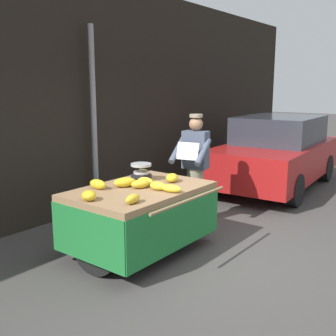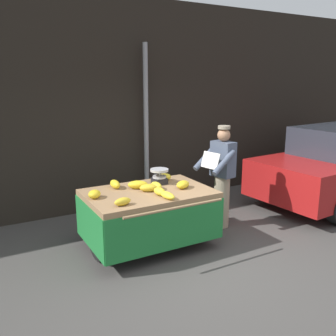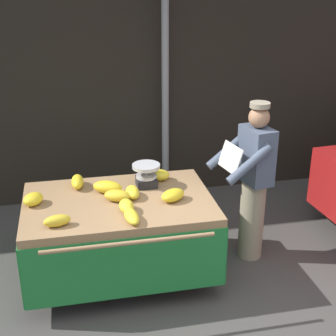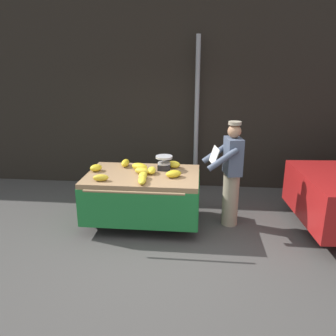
{
  "view_description": "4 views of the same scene",
  "coord_description": "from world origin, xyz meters",
  "px_view_note": "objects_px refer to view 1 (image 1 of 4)",
  "views": [
    {
      "loc": [
        -4.09,
        -2.29,
        2.11
      ],
      "look_at": [
        -0.02,
        0.86,
        1.08
      ],
      "focal_mm": 42.97,
      "sensor_mm": 36.0,
      "label": 1
    },
    {
      "loc": [
        -2.67,
        -3.58,
        2.43
      ],
      "look_at": [
        -0.16,
        0.88,
        1.21
      ],
      "focal_mm": 39.4,
      "sensor_mm": 36.0,
      "label": 2
    },
    {
      "loc": [
        -0.81,
        -3.16,
        2.9
      ],
      "look_at": [
        0.06,
        0.99,
        1.16
      ],
      "focal_mm": 51.79,
      "sensor_mm": 36.0,
      "label": 3
    },
    {
      "loc": [
        0.48,
        -4.0,
        2.54
      ],
      "look_at": [
        0.0,
        0.86,
        1.02
      ],
      "focal_mm": 35.6,
      "sensor_mm": 36.0,
      "label": 4
    }
  ],
  "objects_px": {
    "banana_bunch_6": "(146,181)",
    "parked_car": "(277,152)",
    "weighing_scale": "(141,172)",
    "banana_bunch_2": "(89,196)",
    "street_pole": "(94,122)",
    "banana_bunch_4": "(133,199)",
    "banana_bunch_1": "(141,184)",
    "vendor_person": "(195,169)",
    "banana_bunch_0": "(98,184)",
    "banana_bunch_8": "(125,182)",
    "banana_cart": "(140,204)",
    "banana_bunch_9": "(158,186)",
    "banana_bunch_3": "(172,178)",
    "banana_bunch_5": "(171,188)",
    "banana_bunch_7": "(142,173)"
  },
  "relations": [
    {
      "from": "banana_bunch_6",
      "to": "parked_car",
      "type": "relative_size",
      "value": 0.06
    },
    {
      "from": "weighing_scale",
      "to": "banana_bunch_2",
      "type": "relative_size",
      "value": 1.34
    },
    {
      "from": "street_pole",
      "to": "weighing_scale",
      "type": "height_order",
      "value": "street_pole"
    },
    {
      "from": "banana_bunch_4",
      "to": "banana_bunch_6",
      "type": "relative_size",
      "value": 0.97
    },
    {
      "from": "banana_bunch_1",
      "to": "vendor_person",
      "type": "height_order",
      "value": "vendor_person"
    },
    {
      "from": "banana_bunch_0",
      "to": "banana_bunch_2",
      "type": "bearing_deg",
      "value": -143.4
    },
    {
      "from": "weighing_scale",
      "to": "vendor_person",
      "type": "xyz_separation_m",
      "value": [
        1.09,
        -0.15,
        -0.11
      ]
    },
    {
      "from": "banana_bunch_8",
      "to": "banana_bunch_4",
      "type": "bearing_deg",
      "value": -129.58
    },
    {
      "from": "banana_bunch_2",
      "to": "banana_bunch_8",
      "type": "xyz_separation_m",
      "value": [
        0.7,
        0.12,
        0.0
      ]
    },
    {
      "from": "banana_cart",
      "to": "banana_bunch_0",
      "type": "distance_m",
      "value": 0.59
    },
    {
      "from": "banana_bunch_9",
      "to": "banana_bunch_0",
      "type": "bearing_deg",
      "value": 123.48
    },
    {
      "from": "banana_bunch_1",
      "to": "banana_bunch_3",
      "type": "relative_size",
      "value": 0.99
    },
    {
      "from": "street_pole",
      "to": "banana_bunch_5",
      "type": "distance_m",
      "value": 2.37
    },
    {
      "from": "weighing_scale",
      "to": "banana_bunch_5",
      "type": "distance_m",
      "value": 0.75
    },
    {
      "from": "banana_bunch_4",
      "to": "street_pole",
      "type": "bearing_deg",
      "value": 56.99
    },
    {
      "from": "banana_bunch_1",
      "to": "banana_bunch_8",
      "type": "bearing_deg",
      "value": 110.72
    },
    {
      "from": "banana_bunch_0",
      "to": "banana_bunch_1",
      "type": "height_order",
      "value": "banana_bunch_0"
    },
    {
      "from": "street_pole",
      "to": "banana_bunch_1",
      "type": "xyz_separation_m",
      "value": [
        -0.82,
        -1.74,
        -0.62
      ]
    },
    {
      "from": "street_pole",
      "to": "banana_bunch_4",
      "type": "height_order",
      "value": "street_pole"
    },
    {
      "from": "banana_bunch_1",
      "to": "banana_bunch_4",
      "type": "bearing_deg",
      "value": -145.51
    },
    {
      "from": "banana_bunch_0",
      "to": "banana_bunch_7",
      "type": "distance_m",
      "value": 0.83
    },
    {
      "from": "banana_cart",
      "to": "banana_bunch_6",
      "type": "relative_size",
      "value": 7.53
    },
    {
      "from": "banana_cart",
      "to": "banana_bunch_4",
      "type": "relative_size",
      "value": 7.79
    },
    {
      "from": "banana_cart",
      "to": "banana_bunch_1",
      "type": "bearing_deg",
      "value": -116.62
    },
    {
      "from": "banana_cart",
      "to": "banana_bunch_4",
      "type": "bearing_deg",
      "value": -144.79
    },
    {
      "from": "parked_car",
      "to": "banana_bunch_6",
      "type": "bearing_deg",
      "value": -179.7
    },
    {
      "from": "banana_bunch_5",
      "to": "banana_bunch_2",
      "type": "bearing_deg",
      "value": 149.4
    },
    {
      "from": "banana_bunch_0",
      "to": "banana_bunch_7",
      "type": "height_order",
      "value": "banana_bunch_0"
    },
    {
      "from": "weighing_scale",
      "to": "banana_bunch_4",
      "type": "relative_size",
      "value": 1.2
    },
    {
      "from": "banana_bunch_2",
      "to": "banana_bunch_9",
      "type": "xyz_separation_m",
      "value": [
        0.83,
        -0.31,
        -0.0
      ]
    },
    {
      "from": "banana_bunch_6",
      "to": "parked_car",
      "type": "xyz_separation_m",
      "value": [
        4.3,
        0.02,
        -0.17
      ]
    },
    {
      "from": "banana_bunch_1",
      "to": "vendor_person",
      "type": "distance_m",
      "value": 1.42
    },
    {
      "from": "parked_car",
      "to": "banana_bunch_2",
      "type": "bearing_deg",
      "value": 179.88
    },
    {
      "from": "street_pole",
      "to": "banana_bunch_3",
      "type": "relative_size",
      "value": 12.13
    },
    {
      "from": "banana_cart",
      "to": "banana_bunch_6",
      "type": "height_order",
      "value": "banana_bunch_6"
    },
    {
      "from": "weighing_scale",
      "to": "parked_car",
      "type": "distance_m",
      "value": 4.14
    },
    {
      "from": "street_pole",
      "to": "banana_bunch_6",
      "type": "bearing_deg",
      "value": -111.6
    },
    {
      "from": "banana_cart",
      "to": "vendor_person",
      "type": "height_order",
      "value": "vendor_person"
    },
    {
      "from": "banana_bunch_1",
      "to": "banana_bunch_5",
      "type": "relative_size",
      "value": 0.86
    },
    {
      "from": "banana_bunch_9",
      "to": "vendor_person",
      "type": "relative_size",
      "value": 0.13
    },
    {
      "from": "banana_cart",
      "to": "banana_bunch_2",
      "type": "distance_m",
      "value": 0.83
    },
    {
      "from": "banana_bunch_5",
      "to": "vendor_person",
      "type": "height_order",
      "value": "vendor_person"
    },
    {
      "from": "banana_bunch_0",
      "to": "banana_bunch_1",
      "type": "bearing_deg",
      "value": -47.47
    },
    {
      "from": "vendor_person",
      "to": "banana_bunch_7",
      "type": "bearing_deg",
      "value": 164.16
    },
    {
      "from": "banana_bunch_4",
      "to": "banana_bunch_5",
      "type": "relative_size",
      "value": 0.8
    },
    {
      "from": "banana_cart",
      "to": "banana_bunch_1",
      "type": "relative_size",
      "value": 7.18
    },
    {
      "from": "banana_bunch_7",
      "to": "banana_cart",
      "type": "bearing_deg",
      "value": -140.78
    },
    {
      "from": "banana_bunch_4",
      "to": "vendor_person",
      "type": "distance_m",
      "value": 2.04
    },
    {
      "from": "banana_bunch_2",
      "to": "banana_bunch_8",
      "type": "height_order",
      "value": "banana_bunch_8"
    },
    {
      "from": "vendor_person",
      "to": "banana_bunch_9",
      "type": "bearing_deg",
      "value": -165.02
    }
  ]
}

